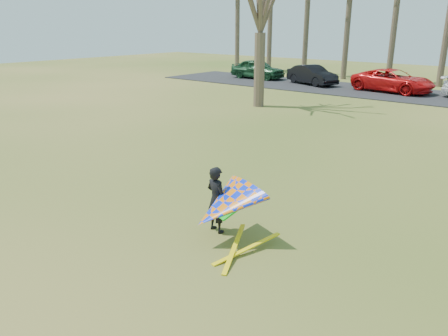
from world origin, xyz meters
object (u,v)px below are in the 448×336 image
Objects in this scene: car_1 at (312,75)px; car_0 at (258,69)px; car_2 at (393,81)px; kite_flyer at (224,205)px.

car_0 is at bearing 105.59° from car_1.
car_1 is 6.37m from car_2.
car_0 reaches higher than car_1.
car_0 is 1.06× the size of car_1.
car_0 is at bearing 96.90° from car_2.
car_2 is at bearing -93.62° from car_0.
car_2 reaches higher than car_1.
kite_flyer is at bearing -147.67° from car_0.
car_1 is 1.92× the size of kite_flyer.
car_1 is at bearing -96.86° from car_0.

